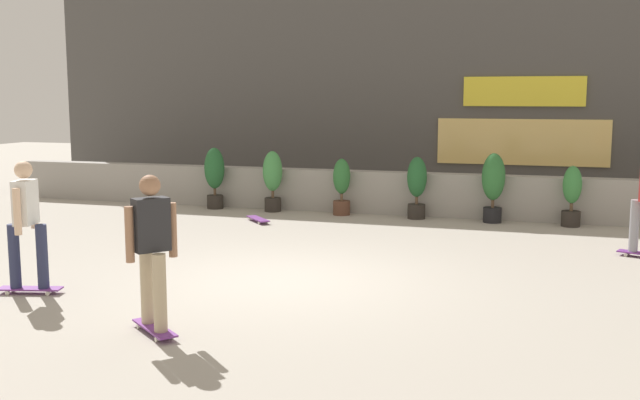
% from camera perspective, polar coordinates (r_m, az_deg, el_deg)
% --- Properties ---
extents(ground_plane, '(48.00, 48.00, 0.00)m').
position_cam_1_polar(ground_plane, '(10.17, -2.57, -6.16)').
color(ground_plane, '#A8A093').
extents(planter_wall, '(18.00, 0.40, 0.90)m').
position_cam_1_polar(planter_wall, '(15.76, 4.95, 0.57)').
color(planter_wall, gray).
rests_on(planter_wall, ground).
extents(building_backdrop, '(20.00, 2.08, 6.50)m').
position_cam_1_polar(building_backdrop, '(19.56, 7.67, 10.20)').
color(building_backdrop, '#4C4947').
rests_on(building_backdrop, ground).
extents(potted_plant_0, '(0.44, 0.44, 1.36)m').
position_cam_1_polar(potted_plant_0, '(16.53, -8.16, 1.99)').
color(potted_plant_0, '#2D2823').
rests_on(potted_plant_0, ground).
extents(potted_plant_1, '(0.42, 0.42, 1.32)m').
position_cam_1_polar(potted_plant_1, '(15.98, -3.69, 1.72)').
color(potted_plant_1, '#2D2823').
rests_on(potted_plant_1, ground).
extents(potted_plant_2, '(0.36, 0.36, 1.19)m').
position_cam_1_polar(potted_plant_2, '(15.50, 1.69, 1.14)').
color(potted_plant_2, brown).
rests_on(potted_plant_2, ground).
extents(potted_plant_3, '(0.40, 0.40, 1.27)m').
position_cam_1_polar(potted_plant_3, '(15.14, 7.50, 1.17)').
color(potted_plant_3, '#2D2823').
rests_on(potted_plant_3, ground).
extents(potted_plant_4, '(0.46, 0.46, 1.38)m').
position_cam_1_polar(potted_plant_4, '(14.94, 13.26, 1.27)').
color(potted_plant_4, black).
rests_on(potted_plant_4, ground).
extents(potted_plant_5, '(0.36, 0.36, 1.17)m').
position_cam_1_polar(potted_plant_5, '(14.93, 18.91, 0.37)').
color(potted_plant_5, '#2D2823').
rests_on(potted_plant_5, ground).
extents(skater_far_right, '(0.82, 0.54, 1.70)m').
position_cam_1_polar(skater_far_right, '(9.97, -21.77, -1.51)').
color(skater_far_right, '#72338C').
rests_on(skater_far_right, ground).
extents(skater_by_wall_left, '(0.75, 0.65, 1.70)m').
position_cam_1_polar(skater_by_wall_left, '(7.88, -12.88, -3.55)').
color(skater_by_wall_left, '#72338C').
rests_on(skater_by_wall_left, ground).
extents(skateboard_near_camera, '(0.70, 0.72, 0.08)m').
position_cam_1_polar(skateboard_near_camera, '(14.75, -4.82, -1.47)').
color(skateboard_near_camera, '#72338C').
rests_on(skateboard_near_camera, ground).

